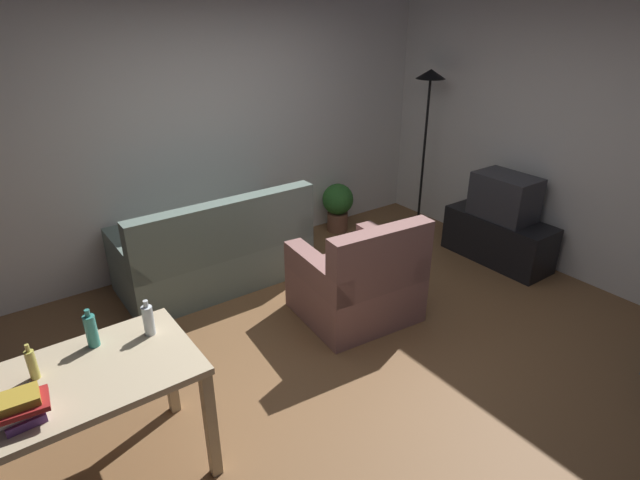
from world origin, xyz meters
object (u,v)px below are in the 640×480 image
couch (216,254)px  bottle_clear (148,320)px  torchiere_lamp (428,107)px  armchair (359,283)px  potted_plant (338,204)px  tv_stand (498,239)px  book_stack (21,408)px  bottle_tall (91,330)px  tv (505,197)px  bottle_squat (32,364)px  desk (78,394)px

couch → bottle_clear: size_ratio=8.04×
torchiere_lamp → armchair: size_ratio=1.86×
couch → potted_plant: (1.69, 0.31, 0.02)m
tv_stand → book_stack: bearing=98.1°
torchiere_lamp → bottle_tall: 4.21m
armchair → bottle_tall: bearing=12.1°
tv → bottle_squat: 4.28m
bottle_tall → bottle_clear: size_ratio=1.06×
couch → book_stack: couch is taller
bottle_tall → bottle_clear: (0.29, -0.07, -0.01)m
potted_plant → armchair: (-0.97, -1.54, -0.01)m
couch → bottle_tall: bottle_tall is taller
torchiere_lamp → book_stack: 4.72m
couch → bottle_clear: bearing=54.8°
potted_plant → book_stack: book_stack is taller
desk → armchair: size_ratio=1.24×
tv_stand → book_stack: size_ratio=4.58×
couch → tv: same height
bottle_squat → bottle_clear: bearing=3.5°
tv_stand → potted_plant: (-0.89, 1.57, 0.09)m
desk → bottle_clear: bottle_clear is taller
tv_stand → tv: (0.00, 0.00, 0.46)m
bottle_tall → bottle_clear: bottle_tall is taller
desk → bottle_clear: (0.44, 0.14, 0.20)m
desk → potted_plant: desk is taller
bottle_tall → book_stack: 0.56m
desk → bottle_clear: bearing=17.4°
bottle_tall → book_stack: (-0.40, -0.39, -0.03)m
potted_plant → armchair: armchair is taller
bottle_squat → bottle_clear: size_ratio=0.93×
tv → bottle_squat: size_ratio=2.97×
tv → armchair: 1.89m
armchair → bottle_squat: bottle_squat is taller
couch → desk: bearing=47.8°
tv → potted_plant: (-0.89, 1.57, -0.37)m
couch → bottle_clear: (-1.10, -1.55, 0.55)m
potted_plant → bottle_clear: (-2.78, -1.87, 0.52)m
couch → tv_stand: bearing=154.0°
desk → potted_plant: size_ratio=2.12×
couch → book_stack: size_ratio=7.24×
bottle_clear → bottle_squat: bearing=-176.5°
tv → book_stack: size_ratio=2.50×
torchiere_lamp → desk: bearing=-159.2°
armchair → tv_stand: bearing=-175.7°
tv → bottle_clear: 3.69m
bottle_squat → bottle_tall: bearing=19.3°
bottle_clear → desk: bearing=-162.2°
couch → desk: couch is taller
tv → bottle_clear: bottle_clear is taller
tv_stand → desk: (-4.11, -0.44, 0.41)m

